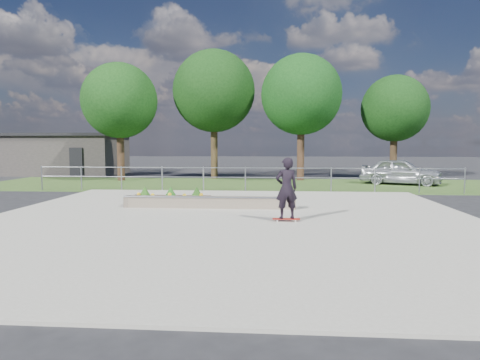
% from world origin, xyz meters
% --- Properties ---
extents(ground, '(120.00, 120.00, 0.00)m').
position_xyz_m(ground, '(0.00, 0.00, 0.00)').
color(ground, black).
rests_on(ground, ground).
extents(grass_verge, '(30.00, 8.00, 0.02)m').
position_xyz_m(grass_verge, '(0.00, 11.00, 0.01)').
color(grass_verge, '#2F4B1E').
rests_on(grass_verge, ground).
extents(concrete_slab, '(15.00, 15.00, 0.06)m').
position_xyz_m(concrete_slab, '(0.00, 0.00, 0.03)').
color(concrete_slab, gray).
rests_on(concrete_slab, ground).
extents(fence, '(20.06, 0.06, 1.20)m').
position_xyz_m(fence, '(0.00, 7.50, 0.77)').
color(fence, gray).
rests_on(fence, ground).
extents(building, '(8.40, 5.40, 3.00)m').
position_xyz_m(building, '(-14.00, 18.00, 1.51)').
color(building, '#312D2B').
rests_on(building, ground).
extents(tree_far_left, '(4.55, 4.55, 7.15)m').
position_xyz_m(tree_far_left, '(-8.00, 13.00, 4.85)').
color(tree_far_left, black).
rests_on(tree_far_left, ground).
extents(tree_mid_left, '(5.25, 5.25, 8.25)m').
position_xyz_m(tree_mid_left, '(-2.50, 15.00, 5.61)').
color(tree_mid_left, '#302213').
rests_on(tree_mid_left, ground).
extents(tree_mid_right, '(4.90, 4.90, 7.70)m').
position_xyz_m(tree_mid_right, '(3.00, 14.00, 5.23)').
color(tree_mid_right, '#321D14').
rests_on(tree_mid_right, ground).
extents(tree_far_right, '(4.20, 4.20, 6.60)m').
position_xyz_m(tree_far_right, '(9.00, 15.50, 4.48)').
color(tree_far_right, black).
rests_on(tree_far_right, ground).
extents(grind_ledge, '(6.00, 0.44, 0.43)m').
position_xyz_m(grind_ledge, '(-0.92, 2.10, 0.26)').
color(grind_ledge, '#695C4D').
rests_on(grind_ledge, concrete_slab).
extents(planter_bed, '(3.00, 1.20, 0.61)m').
position_xyz_m(planter_bed, '(-2.58, 3.11, 0.24)').
color(planter_bed, black).
rests_on(planter_bed, concrete_slab).
extents(skateboarder, '(0.80, 0.56, 1.85)m').
position_xyz_m(skateboarder, '(1.68, -0.26, 1.02)').
color(skateboarder, silver).
rests_on(skateboarder, concrete_slab).
extents(parked_car, '(4.65, 3.22, 1.47)m').
position_xyz_m(parked_car, '(8.40, 11.76, 0.73)').
color(parked_car, '#A7ABB0').
rests_on(parked_car, ground).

